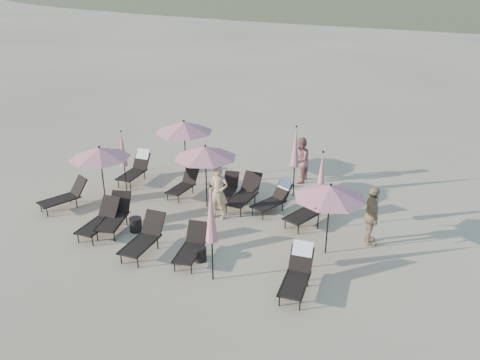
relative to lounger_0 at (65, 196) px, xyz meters
The scene contains 26 objects.
ground 5.62m from the lounger_0, ahead, with size 800.00×800.00×0.00m, color #D6BA8C.
lounger_0 is the anchor object (origin of this frame).
lounger_1 2.54m from the lounger_0, 19.19° to the right, with size 0.84×1.78×0.99m.
lounger_2 2.67m from the lounger_0, ahead, with size 1.24×1.91×1.03m.
lounger_3 4.54m from the lounger_0, 14.40° to the right, with size 0.85×1.84×1.03m.
lounger_4 5.93m from the lounger_0, ahead, with size 0.95×1.68×0.91m.
lounger_5 9.18m from the lounger_0, ahead, with size 0.87×1.79×1.07m.
lounger_6 3.25m from the lounger_0, 78.14° to the left, with size 0.87×1.87×1.12m.
lounger_7 4.28m from the lounger_0, 41.88° to the left, with size 0.62×1.56×0.90m.
lounger_8 5.88m from the lounger_0, 34.45° to the left, with size 0.88×1.59×0.86m.
lounger_9 6.44m from the lounger_0, 28.24° to the left, with size 0.71×1.83×1.05m.
lounger_10 7.51m from the lounger_0, 25.27° to the left, with size 1.12×1.76×1.04m.
lounger_11 8.63m from the lounger_0, 19.09° to the left, with size 1.16×1.87×1.01m.
umbrella_open_0 2.09m from the lounger_0, 34.00° to the left, with size 2.13×2.13×2.29m.
umbrella_open_1 5.34m from the lounger_0, 27.16° to the left, with size 2.22×2.22×2.39m.
umbrella_open_2 9.51m from the lounger_0, ahead, with size 2.13×2.13×2.29m.
umbrella_open_3 5.18m from the lounger_0, 60.67° to the left, with size 2.33×2.33×2.50m.
umbrella_closed_0 7.25m from the lounger_0, 11.76° to the right, with size 0.33×0.33×2.84m.
umbrella_closed_1 9.11m from the lounger_0, 16.68° to the left, with size 0.32×0.32×2.74m.
umbrella_closed_2 2.66m from the lounger_0, 64.61° to the left, with size 0.29×0.29×2.46m.
umbrella_closed_3 8.50m from the lounger_0, 33.85° to the left, with size 0.32×0.32×2.78m.
side_table_0 3.37m from the lounger_0, ahead, with size 0.40×0.40×0.47m, color black.
side_table_1 6.19m from the lounger_0, ahead, with size 0.39×0.39×0.44m, color black.
beachgoer_a 5.63m from the lounger_0, 18.53° to the left, with size 0.70×0.46×1.92m, color tan.
beachgoer_b 9.02m from the lounger_0, 41.95° to the left, with size 0.91×0.71×1.87m, color #AF685A.
beachgoer_c 10.61m from the lounger_0, 13.13° to the left, with size 1.12×0.47×1.91m, color tan.
Camera 1 is at (6.93, -9.99, 7.56)m, focal length 35.00 mm.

